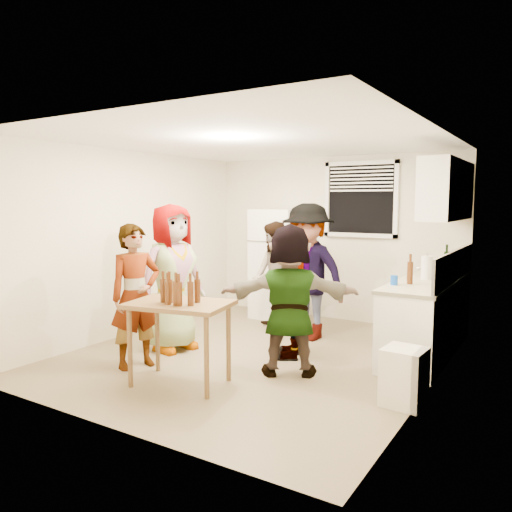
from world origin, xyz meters
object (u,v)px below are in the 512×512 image
Objects in this scene: guest_stripe at (137,366)px; trash_bin at (404,378)px; serving_table at (181,384)px; refrigerator at (278,264)px; guest_back_right at (307,338)px; wine_bottle at (446,272)px; beer_bottle_table at (176,305)px; guest_black at (291,357)px; beer_bottle_counter at (410,284)px; red_cup at (168,302)px; kettle at (430,276)px; guest_back_left at (274,331)px; blue_cup at (394,285)px; guest_orange at (289,374)px; guest_grey at (174,349)px.

trash_bin is at bearing -59.75° from guest_stripe.
serving_table reaches higher than guest_stripe.
guest_back_right is (0.94, -0.89, -0.85)m from refrigerator.
wine_bottle reaches higher than serving_table.
beer_bottle_table is 1.77m from guest_black.
beer_bottle_counter is 0.48× the size of trash_bin.
refrigerator reaches higher than guest_stripe.
guest_stripe reaches higher than guest_black.
guest_back_right is (0.45, 2.22, -0.83)m from red_cup.
kettle is 2.24m from guest_back_left.
blue_cup is at bearing 84.53° from guest_black.
blue_cup is (-0.18, -0.93, 0.00)m from kettle.
beer_bottle_table is (-1.54, -1.85, -0.07)m from blue_cup.
kettle is 3.30m from red_cup.
guest_orange is (-0.96, -1.04, -0.90)m from beer_bottle_counter.
guest_stripe is at bearing 160.88° from beer_bottle_table.
trash_bin is 0.53× the size of serving_table.
guest_grey is (-2.47, -0.85, -0.90)m from blue_cup.
beer_bottle_table is 0.15× the size of guest_stripe.
refrigerator is 3.05m from guest_stripe.
red_cup is (-2.01, -3.13, -0.07)m from wine_bottle.
refrigerator is at bearing 149.83° from guest_back_right.
beer_bottle_counter is 2.00× the size of red_cup.
guest_grey is at bearing -161.07° from blue_cup.
guest_orange reaches higher than guest_black.
beer_bottle_counter is 1.06× the size of beer_bottle_table.
guest_back_left is at bearing 168.35° from beer_bottle_counter.
blue_cup reaches higher than guest_back_left.
guest_grey is at bearing -141.08° from wine_bottle.
blue_cup is 2.47m from red_cup.
blue_cup is at bearing -31.43° from refrigerator.
blue_cup is at bearing -57.44° from guest_grey.
serving_table is 7.84× the size of red_cup.
kettle is at bearing -10.01° from refrigerator.
beer_bottle_table reaches higher than guest_stripe.
beer_bottle_counter is at bearing -97.01° from wine_bottle.
red_cup is 0.08× the size of guest_orange.
guest_stripe is at bearing 168.47° from serving_table.
guest_grey is at bearing -158.92° from beer_bottle_counter.
trash_bin is 1.29m from guest_orange.
serving_table is (-2.04, -0.65, -0.25)m from trash_bin.
serving_table is 0.77m from guest_stripe.
guest_back_right reaches higher than guest_grey.
trash_bin is 4.15× the size of red_cup.
beer_bottle_table is at bearing -42.87° from guest_back_left.
kettle is 2.12m from trash_bin.
wine_bottle is at bearing -144.76° from guest_orange.
beer_bottle_table is 1.21m from guest_stripe.
blue_cup is 0.07× the size of guest_stripe.
trash_bin reaches higher than guest_back_right.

